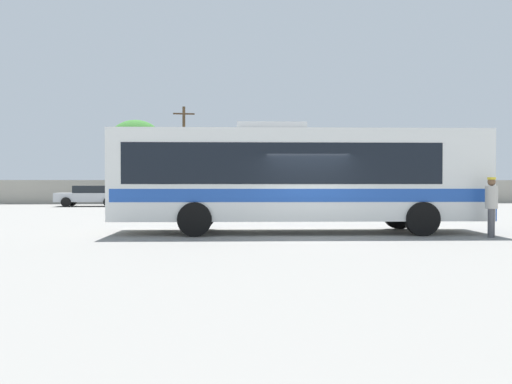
% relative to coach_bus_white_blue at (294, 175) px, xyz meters
% --- Properties ---
extents(ground_plane, '(300.00, 300.00, 0.00)m').
position_rel_coach_bus_white_blue_xyz_m(ground_plane, '(0.28, 8.87, -1.89)').
color(ground_plane, gray).
extents(perimeter_wall, '(80.00, 0.30, 1.81)m').
position_rel_coach_bus_white_blue_xyz_m(perimeter_wall, '(0.28, 24.03, -0.98)').
color(perimeter_wall, '#9E998C').
rests_on(perimeter_wall, ground_plane).
extents(coach_bus_white_blue, '(11.95, 2.93, 3.53)m').
position_rel_coach_bus_white_blue_xyz_m(coach_bus_white_blue, '(0.00, 0.00, 0.00)').
color(coach_bus_white_blue, white).
rests_on(coach_bus_white_blue, ground_plane).
extents(attendant_by_bus_door, '(0.50, 0.50, 1.79)m').
position_rel_coach_bus_white_blue_xyz_m(attendant_by_bus_door, '(5.65, -1.88, -0.87)').
color(attendant_by_bus_door, '#4C4C51').
rests_on(attendant_by_bus_door, ground_plane).
extents(parked_car_leftmost_silver, '(4.51, 2.18, 1.41)m').
position_rel_coach_bus_white_blue_xyz_m(parked_car_leftmost_silver, '(-11.46, 19.76, -1.13)').
color(parked_car_leftmost_silver, '#B7BABF').
rests_on(parked_car_leftmost_silver, ground_plane).
extents(parked_car_second_grey, '(4.39, 2.09, 1.41)m').
position_rel_coach_bus_white_blue_xyz_m(parked_car_second_grey, '(-6.02, 19.74, -1.13)').
color(parked_car_second_grey, slate).
rests_on(parked_car_second_grey, ground_plane).
extents(utility_pole_near, '(1.80, 0.33, 7.99)m').
position_rel_coach_bus_white_blue_xyz_m(utility_pole_near, '(-5.77, 28.00, 2.29)').
color(utility_pole_near, '#4C3823').
rests_on(utility_pole_near, ground_plane).
extents(roadside_tree_left, '(4.81, 4.81, 7.03)m').
position_rel_coach_bus_white_blue_xyz_m(roadside_tree_left, '(-10.04, 29.61, 3.09)').
color(roadside_tree_left, brown).
rests_on(roadside_tree_left, ground_plane).
extents(roadside_tree_midleft, '(3.47, 3.47, 5.54)m').
position_rel_coach_bus_white_blue_xyz_m(roadside_tree_midleft, '(0.25, 27.99, 2.16)').
color(roadside_tree_midleft, brown).
rests_on(roadside_tree_midleft, ground_plane).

